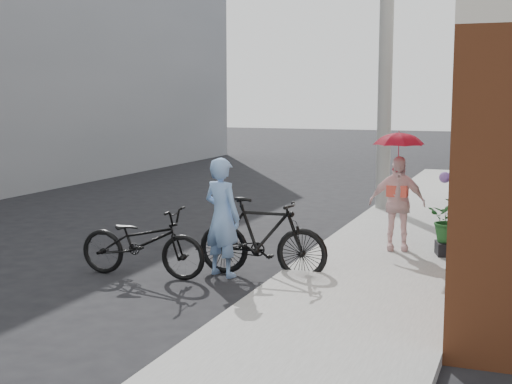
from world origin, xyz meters
The scene contains 11 objects.
ground centered at (0.00, 0.00, 0.00)m, with size 80.00×80.00×0.00m, color black.
sidewalk centered at (2.10, 2.00, 0.06)m, with size 2.20×24.00×0.12m, color gray.
curb centered at (0.94, 2.00, 0.06)m, with size 0.12×24.00×0.12m, color #9E9E99.
utility_pole centered at (1.10, 6.00, 3.50)m, with size 0.28×0.28×7.00m, color #9E9E99.
officer centered at (0.07, 0.23, 0.79)m, with size 0.58×0.38×1.59m, color #80AAE3.
bike_left centered at (-0.90, -0.19, 0.47)m, with size 0.62×1.78×0.94m, color black.
bike_right centered at (0.59, 0.37, 0.53)m, with size 0.50×1.77×1.06m, color black.
kimono_woman centered at (2.06, 2.14, 0.82)m, with size 0.82×0.34×1.40m, color #FFD6D5.
parasol centered at (2.06, 2.14, 1.83)m, with size 0.71×0.71×0.63m, color red.
planter centered at (2.83, 2.04, 0.21)m, with size 0.36×0.36×0.19m, color black.
potted_plant centered at (2.83, 2.04, 0.64)m, with size 0.60×0.52×0.66m, color #225725.
Camera 1 is at (3.83, -8.31, 2.41)m, focal length 50.00 mm.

